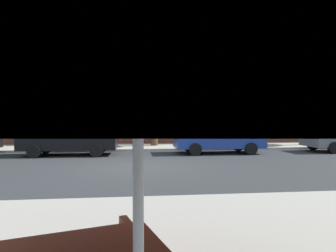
{
  "coord_description": "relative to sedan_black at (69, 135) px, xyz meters",
  "views": [
    {
      "loc": [
        -0.03,
        -10.55,
        1.75
      ],
      "look_at": [
        1.47,
        3.2,
        1.4
      ],
      "focal_mm": 30.94,
      "sensor_mm": 36.0,
      "label": 1
    }
  ],
  "objects": [
    {
      "name": "ground_plane",
      "position": [
        3.25,
        -3.7,
        -0.95
      ],
      "size": [
        120.0,
        120.0,
        0.0
      ],
      "primitive_type": "plane",
      "color": "#2D3033"
    },
    {
      "name": "sidewalk_far",
      "position": [
        3.25,
        3.1,
        -0.89
      ],
      "size": [
        56.0,
        3.6,
        0.12
      ],
      "primitive_type": "cube",
      "color": "#B2ADA3",
      "rests_on": "ground"
    },
    {
      "name": "apartment_building",
      "position": [
        3.25,
        11.29,
        5.45
      ],
      "size": [
        44.05,
        12.08,
        12.8
      ],
      "color": "#934C3D",
      "rests_on": "ground"
    },
    {
      "name": "sedan_black",
      "position": [
        0.0,
        0.0,
        0.0
      ],
      "size": [
        4.4,
        1.98,
        1.78
      ],
      "color": "black",
      "rests_on": "ground"
    },
    {
      "name": "sedan_blue",
      "position": [
        7.29,
        0.0,
        0.0
      ],
      "size": [
        4.4,
        1.98,
        1.78
      ],
      "color": "navy",
      "rests_on": "ground"
    },
    {
      "name": "street_tree_middle",
      "position": [
        4.26,
        3.35,
        2.98
      ],
      "size": [
        3.25,
        3.57,
        5.67
      ],
      "color": "#4C3823",
      "rests_on": "ground"
    },
    {
      "name": "street_tree_right",
      "position": [
        14.66,
        3.01,
        2.93
      ],
      "size": [
        2.32,
        2.25,
        5.15
      ],
      "color": "#4C3823",
      "rests_on": "ground"
    },
    {
      "name": "patio_umbrella",
      "position": [
        3.23,
        -12.7,
        0.98
      ],
      "size": [
        4.04,
        3.75,
        2.18
      ],
      "color": "silver",
      "rests_on": "ground"
    }
  ]
}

